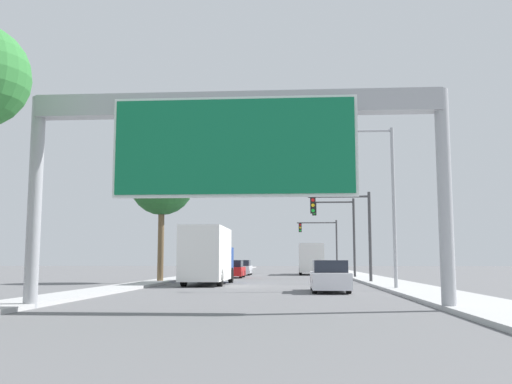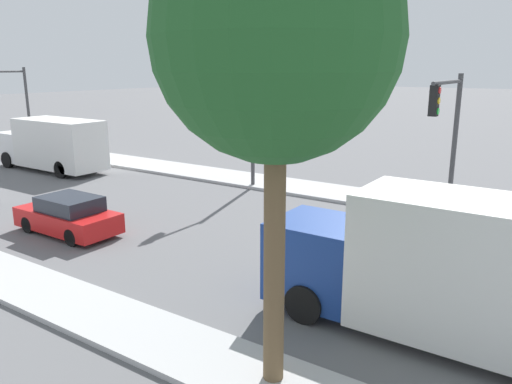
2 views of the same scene
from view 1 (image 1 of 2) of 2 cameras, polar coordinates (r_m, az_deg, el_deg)
The scene contains 13 objects.
sidewalk_right at distance 59.93m, azimuth 9.64°, elevation -8.11°, with size 3.00×120.00×0.15m.
median_strip_left at distance 60.34m, azimuth -4.83°, elevation -8.17°, with size 2.00×120.00×0.15m.
sign_gantry at distance 17.99m, azimuth -2.15°, elevation 5.28°, with size 13.34×0.73×6.80m.
car_mid_center at distance 58.10m, azimuth -1.40°, elevation -7.62°, with size 1.78×4.38×1.51m.
car_near_left at distance 49.47m, azimuth -2.34°, elevation -7.76°, with size 1.85×4.29×1.48m.
car_far_center at distance 27.65m, azimuth 7.37°, elevation -8.43°, with size 1.74×4.66×1.50m.
truck_box_primary at distance 60.29m, azimuth 5.50°, elevation -6.69°, with size 2.46×8.25×3.18m.
truck_box_secondary at distance 35.54m, azimuth -4.81°, elevation -6.40°, with size 2.38×8.34×3.48m.
traffic_light_near_intersection at distance 37.88m, azimuth 9.33°, elevation -2.94°, with size 4.10×0.32×5.97m.
traffic_light_mid_block at distance 47.86m, azimuth 8.48°, elevation -3.32°, with size 3.64×0.32×6.62m.
traffic_light_far_intersection at distance 67.77m, azimuth 6.79°, elevation -4.50°, with size 4.74×0.32×6.21m.
palm_tree_background at distance 39.09m, azimuth -9.38°, elevation 0.82°, with size 4.33×4.33×8.85m.
street_lamp_right at distance 29.50m, azimuth 12.92°, elevation -0.04°, with size 2.70×0.28×8.23m.
Camera 1 is at (1.87, 0.37, 1.50)m, focal length 40.00 mm.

